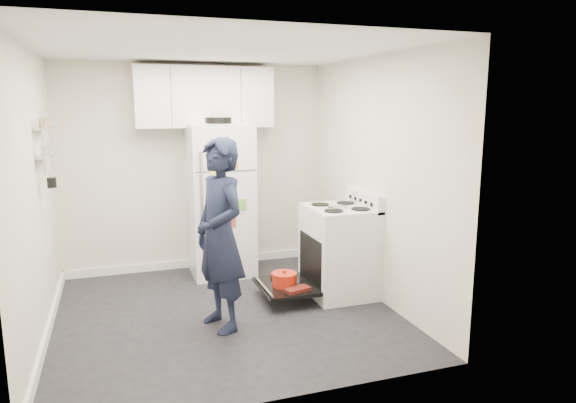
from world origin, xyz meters
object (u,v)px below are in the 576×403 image
object	(u,v)px
electric_range	(338,251)
refrigerator	(220,199)
open_oven_door	(285,283)
person	(220,235)

from	to	relation	value
electric_range	refrigerator	world-z (taller)	refrigerator
open_oven_door	refrigerator	size ratio (longest dim) A/B	0.38
refrigerator	person	size ratio (longest dim) A/B	1.08
refrigerator	person	world-z (taller)	refrigerator
electric_range	refrigerator	size ratio (longest dim) A/B	0.59
electric_range	open_oven_door	size ratio (longest dim) A/B	1.54
electric_range	open_oven_door	distance (m)	0.66
electric_range	open_oven_door	xyz separation A→B (m)	(-0.60, -0.01, -0.29)
open_oven_door	refrigerator	bearing A→B (deg)	111.90
person	refrigerator	bearing A→B (deg)	150.71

